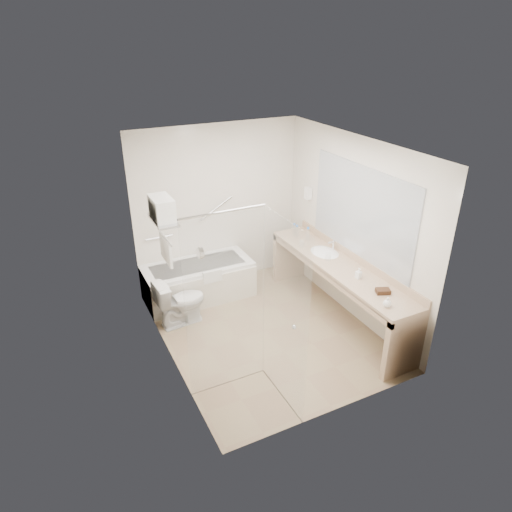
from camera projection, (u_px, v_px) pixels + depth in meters
name	position (u px, v px, depth m)	size (l,w,h in m)	color
floor	(266.00, 331.00, 6.18)	(3.20, 3.20, 0.00)	#99825E
ceiling	(268.00, 146.00, 5.07)	(2.60, 3.20, 0.10)	silver
wall_back	(218.00, 207.00, 6.91)	(2.60, 0.10, 2.50)	beige
wall_front	(345.00, 312.00, 4.34)	(2.60, 0.10, 2.50)	beige
wall_left	(164.00, 270.00, 5.10)	(0.10, 3.20, 2.50)	beige
wall_right	(352.00, 229.00, 6.14)	(0.10, 3.20, 2.50)	beige
bathtub	(199.00, 281.00, 6.85)	(1.60, 0.73, 0.59)	white
grab_bar_short	(159.00, 238.00, 6.63)	(0.03, 0.03, 0.40)	silver
grab_bar_long	(216.00, 208.00, 6.85)	(0.03, 0.03, 0.60)	silver
shower_enclosure	(254.00, 309.00, 4.71)	(0.96, 0.91, 2.11)	silver
towel_shelf	(163.00, 215.00, 5.21)	(0.24, 0.55, 0.81)	silver
vanity_counter	(338.00, 278.00, 6.18)	(0.55, 2.70, 0.95)	tan
sink	(324.00, 254.00, 6.43)	(0.40, 0.52, 0.14)	white
faucet	(334.00, 245.00, 6.44)	(0.03, 0.03, 0.14)	silver
mirror	(361.00, 212.00, 5.88)	(0.02, 2.00, 1.20)	#A5AAB1
hairdryer_unit	(308.00, 193.00, 6.87)	(0.08, 0.10, 0.18)	white
toilet	(181.00, 302.00, 6.21)	(0.38, 0.68, 0.67)	white
amenity_basket	(383.00, 291.00, 5.41)	(0.16, 0.11, 0.05)	#412917
soap_bottle_a	(358.00, 276.00, 5.73)	(0.06, 0.14, 0.06)	white
soap_bottle_b	(387.00, 303.00, 5.13)	(0.10, 0.12, 0.10)	white
water_bottle_left	(294.00, 230.00, 6.94)	(0.06, 0.06, 0.18)	silver
water_bottle_mid	(308.00, 234.00, 6.75)	(0.06, 0.06, 0.21)	silver
water_bottle_right	(297.00, 232.00, 6.85)	(0.06, 0.06, 0.19)	silver
drinking_glass_near	(302.00, 244.00, 6.55)	(0.08, 0.08, 0.10)	silver
drinking_glass_far	(328.00, 257.00, 6.18)	(0.08, 0.08, 0.10)	silver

